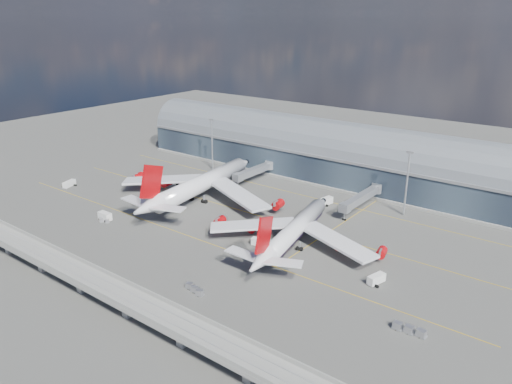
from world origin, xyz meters
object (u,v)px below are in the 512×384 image
Objects in this scene: airliner_right at (294,232)px; service_truck_1 at (105,216)px; floodlight_mast_right at (407,182)px; cargo_train_2 at (409,330)px; service_truck_0 at (69,184)px; airliner_left at (199,185)px; service_truck_4 at (327,201)px; service_truck_5 at (183,182)px; service_truck_3 at (376,279)px; cargo_train_1 at (194,289)px; floodlight_mast_left at (212,143)px; service_truck_2 at (262,243)px; cargo_train_0 at (104,220)px.

service_truck_1 is (-68.83, -25.03, -3.66)m from airliner_right.
cargo_train_2 is at bearing -67.16° from floodlight_mast_right.
airliner_left is at bearing 3.79° from service_truck_0.
service_truck_4 reaches higher than cargo_train_2.
cargo_train_2 is (124.47, -45.42, -0.55)m from service_truck_5.
service_truck_1 is at bearing -154.33° from service_truck_3.
service_truck_5 reaches higher than cargo_train_1.
service_truck_3 is at bearing -35.66° from service_truck_4.
cargo_train_1 is (-5.80, -41.71, -4.43)m from airliner_right.
service_truck_1 is at bearing -171.80° from airliner_right.
service_truck_5 is (-107.84, 28.19, 0.08)m from service_truck_3.
service_truck_2 is at bearing -37.51° from floodlight_mast_left.
floodlight_mast_left is 76.17m from service_truck_1.
airliner_right is at bearing 69.61° from cargo_train_2.
airliner_right is (81.09, -49.18, -8.34)m from floodlight_mast_left.
service_truck_5 is at bearing -152.33° from service_truck_4.
service_truck_4 is 1.23× the size of cargo_train_0.
service_truck_1 is (45.40, -14.29, 0.20)m from service_truck_0.
service_truck_0 is at bearing 152.08° from service_truck_5.
floodlight_mast_right is at bearing -22.66° from cargo_train_0.
service_truck_2 is at bearing -73.47° from service_truck_1.
service_truck_0 is 0.91× the size of service_truck_2.
service_truck_1 is 0.74× the size of cargo_train_1.
floodlight_mast_left is 118.72m from cargo_train_1.
airliner_right reaches higher than cargo_train_1.
floodlight_mast_left is at bearing -175.43° from service_truck_4.
airliner_left is 53.14m from service_truck_4.
floodlight_mast_left is 95.20m from airliner_right.
service_truck_3 reaches higher than service_truck_2.
service_truck_4 is at bearing -7.60° from service_truck_2.
service_truck_5 is 93.96m from cargo_train_1.
airliner_right is (-18.91, -49.18, -8.34)m from floodlight_mast_right.
cargo_train_0 is at bearing 96.39° from cargo_train_2.
airliner_right is 73.34m from service_truck_1.
service_truck_3 is (32.90, -6.28, -3.85)m from airliner_right.
service_truck_1 is at bearing 67.16° from cargo_train_0.
floodlight_mast_right is 5.45× the size of cargo_train_0.
service_truck_4 is (-2.44, 47.45, 0.17)m from service_truck_2.
service_truck_2 is 0.90× the size of cargo_train_2.
airliner_right is at bearing -21.13° from airliner_left.
cargo_train_1 is (-24.71, -90.90, -12.77)m from floodlight_mast_right.
service_truck_2 is at bearing -16.03° from service_truck_0.
cargo_train_0 is (-67.70, -26.34, -4.49)m from airliner_right.
service_truck_1 reaches higher than service_truck_4.
service_truck_1 is 0.97× the size of service_truck_4.
airliner_right is 8.28× the size of service_truck_2.
floodlight_mast_left reaches higher than service_truck_4.
floodlight_mast_right is 4.60× the size of service_truck_1.
service_truck_2 is 1.64× the size of cargo_train_0.
floodlight_mast_right is 63.41m from service_truck_2.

